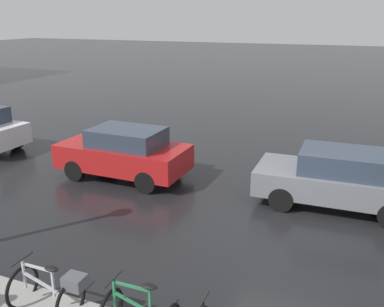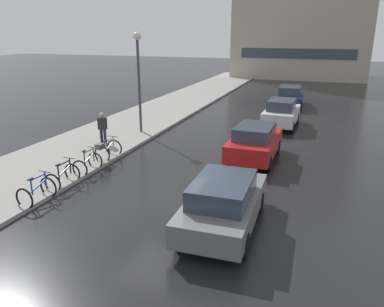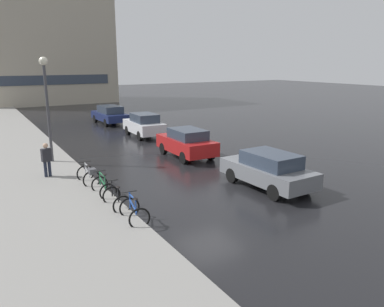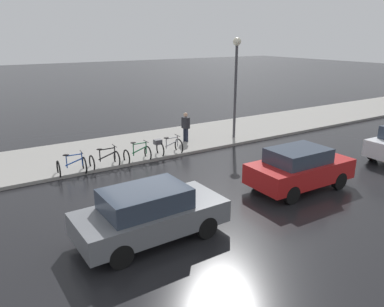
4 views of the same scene
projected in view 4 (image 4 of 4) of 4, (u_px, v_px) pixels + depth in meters
The scene contains 10 objects.
ground_plane at pixel (144, 201), 12.88m from camera, with size 140.00×140.00×0.00m, color black.
sidewalk_kerb at pixel (250, 128), 22.80m from camera, with size 4.80×60.00×0.14m, color gray.
bicycle_nearest at pixel (72, 166), 15.10m from camera, with size 0.79×1.13×0.96m.
bicycle_second at pixel (105, 160), 15.90m from camera, with size 0.69×1.16×0.96m.
bicycle_third at pixel (137, 154), 16.65m from camera, with size 0.70×1.10×0.99m.
bicycle_farthest at pixel (167, 146), 17.52m from camera, with size 0.76×1.32×0.95m.
car_grey at pixel (150, 213), 10.28m from camera, with size 1.94×4.20×1.52m.
car_red at pixel (299, 168), 13.71m from camera, with size 1.89×3.98×1.57m.
pedestrian at pixel (186, 126), 19.40m from camera, with size 0.44×0.31×1.66m.
streetlamp at pixel (236, 72), 19.39m from camera, with size 0.42×0.42×5.36m.
Camera 4 is at (10.84, -4.92, 5.45)m, focal length 35.00 mm.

